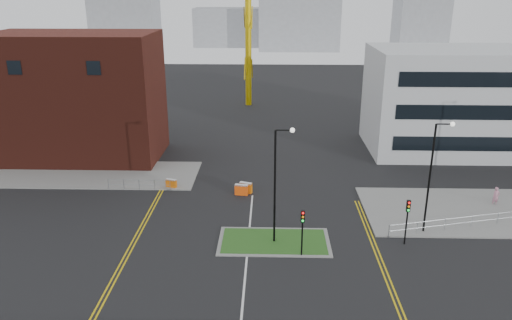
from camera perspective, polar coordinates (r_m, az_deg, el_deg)
The scene contains 26 objects.
ground at distance 32.35m, azimuth -1.54°, elevation -16.12°, with size 200.00×200.00×0.00m, color black.
pavement_left at distance 56.12m, azimuth -21.08°, elevation -1.48°, with size 28.00×8.00×0.12m, color slate.
pavement_right at distance 48.89m, azimuth 26.29°, elevation -5.29°, with size 24.00×10.00×0.12m, color slate.
island_kerb at distance 39.08m, azimuth 2.08°, elevation -9.30°, with size 8.60×4.60×0.08m, color slate.
grass_island at distance 39.07m, azimuth 2.08°, elevation -9.27°, with size 8.00×4.00×0.12m, color #26521B.
brick_building at distance 60.79m, azimuth -22.37°, elevation 6.58°, with size 24.20×10.07×14.24m.
office_block at distance 64.46m, azimuth 24.03°, elevation 6.24°, with size 25.00×12.20×12.00m.
streetlamp_island at distance 36.82m, azimuth 2.52°, elevation -1.94°, with size 1.46×0.36×9.18m.
streetlamp_right_near at distance 40.69m, azimuth 19.64°, elevation -0.99°, with size 1.46×0.36×9.18m.
traffic_light_island at distance 36.20m, azimuth 5.34°, elevation -7.33°, with size 0.28×0.33×3.65m.
traffic_light_right at distance 39.32m, azimuth 16.94°, elevation -5.89°, with size 0.28×0.33×3.65m.
railing_left at distance 49.46m, azimuth -13.22°, elevation -2.57°, with size 6.05×0.05×1.10m.
railing_right at distance 45.93m, azimuth 25.95°, elevation -5.80°, with size 19.05×5.05×1.10m.
centre_line at distance 33.99m, azimuth -1.35°, elevation -14.16°, with size 0.15×30.00×0.01m, color silver.
yellow_left_a at distance 42.22m, azimuth -13.17°, elevation -7.60°, with size 0.12×24.00×0.01m, color gold.
yellow_left_b at distance 42.14m, azimuth -12.78°, elevation -7.61°, with size 0.12×24.00×0.01m, color gold.
yellow_right_a at distance 38.18m, azimuth 13.62°, elevation -10.69°, with size 0.12×20.00×0.01m, color gold.
yellow_right_b at distance 38.25m, azimuth 14.07°, elevation -10.68°, with size 0.12×20.00×0.01m, color gold.
skyline_a at distance 152.31m, azimuth -14.75°, elevation 15.80°, with size 18.00×12.00×22.00m, color gray.
skyline_b at distance 156.90m, azimuth 4.91°, elevation 15.33°, with size 24.00×12.00×16.00m, color gray.
skyline_c at distance 157.48m, azimuth 18.47°, elevation 16.66°, with size 14.00×12.00×28.00m, color gray.
skyline_d at distance 167.07m, azimuth -1.68°, elevation 14.94°, with size 30.00×12.00×12.00m, color gray.
pedestrian at distance 49.71m, azimuth 25.73°, elevation -3.78°, with size 0.64×0.42×1.76m, color #C17D94.
barrier_left at distance 49.44m, azimuth -9.66°, elevation -2.64°, with size 1.14×0.72×0.91m.
barrier_mid at distance 47.19m, azimuth -1.68°, elevation -3.36°, with size 1.28×0.58×1.04m.
barrier_right at distance 47.69m, azimuth -1.18°, elevation -3.12°, with size 1.27×0.79×1.02m.
Camera 1 is at (1.60, -26.31, 18.76)m, focal length 35.00 mm.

